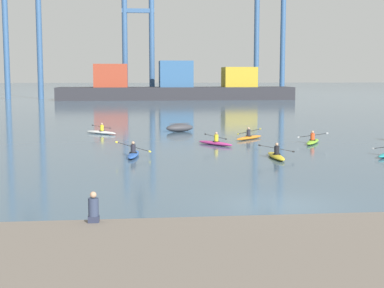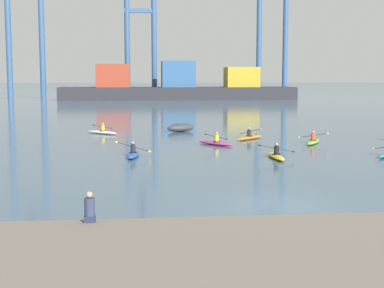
{
  "view_description": "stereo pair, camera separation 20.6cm",
  "coord_description": "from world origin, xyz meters",
  "views": [
    {
      "loc": [
        -5.53,
        -20.88,
        4.91
      ],
      "look_at": [
        -1.68,
        15.06,
        0.6
      ],
      "focal_mm": 53.5,
      "sensor_mm": 36.0,
      "label": 1
    },
    {
      "loc": [
        -5.33,
        -20.9,
        4.91
      ],
      "look_at": [
        -1.68,
        15.06,
        0.6
      ],
      "focal_mm": 53.5,
      "sensor_mm": 36.0,
      "label": 2
    }
  ],
  "objects": [
    {
      "name": "gantry_crane_east_mid",
      "position": [
        26.89,
        111.07,
        18.19
      ],
      "size": [
        7.44,
        17.73,
        35.77
      ],
      "color": "#335684",
      "rests_on": "ground"
    },
    {
      "name": "gantry_crane_west_mid",
      "position": [
        -3.69,
        107.31,
        16.06
      ],
      "size": [
        7.16,
        18.34,
        33.9
      ],
      "color": "#335684",
      "rests_on": "ground"
    },
    {
      "name": "kayak_yellow",
      "position": [
        3.1,
        12.28,
        0.17
      ],
      "size": [
        2.26,
        3.41,
        0.95
      ],
      "color": "yellow",
      "rests_on": "ground"
    },
    {
      "name": "seated_onlooker",
      "position": [
        -6.63,
        -4.62,
        1.13
      ],
      "size": [
        0.32,
        0.3,
        0.9
      ],
      "color": "#23283D",
      "rests_on": "stone_quay"
    },
    {
      "name": "kayak_white",
      "position": [
        -8.07,
        28.16,
        0.17
      ],
      "size": [
        2.92,
        2.73,
        0.95
      ],
      "color": "silver",
      "rests_on": "ground"
    },
    {
      "name": "container_barge",
      "position": [
        3.67,
        98.24,
        2.6
      ],
      "size": [
        48.66,
        8.35,
        8.02
      ],
      "color": "#28282D",
      "rests_on": "ground"
    },
    {
      "name": "kayak_blue",
      "position": [
        -5.41,
        13.94,
        0.17
      ],
      "size": [
        2.21,
        3.45,
        0.97
      ],
      "color": "#2856B2",
      "rests_on": "ground"
    },
    {
      "name": "gantry_crane_west",
      "position": [
        -28.15,
        104.67,
        18.28
      ],
      "size": [
        8.12,
        17.38,
        36.76
      ],
      "color": "#335684",
      "rests_on": "ground"
    },
    {
      "name": "kayak_magenta",
      "position": [
        0.45,
        19.26,
        0.17
      ],
      "size": [
        2.46,
        3.12,
        0.95
      ],
      "color": "#C13384",
      "rests_on": "ground"
    },
    {
      "name": "kayak_lime",
      "position": [
        7.66,
        19.4,
        0.17
      ],
      "size": [
        2.17,
        3.27,
        0.95
      ],
      "color": "#7ABC2D",
      "rests_on": "ground"
    },
    {
      "name": "ground_plane",
      "position": [
        0.0,
        0.0,
        0.0
      ],
      "size": [
        800.0,
        800.0,
        0.0
      ],
      "primitive_type": "plane",
      "color": "#425B70"
    },
    {
      "name": "capsized_dinghy",
      "position": [
        -1.24,
        29.3,
        0.35
      ],
      "size": [
        2.82,
        2.01,
        0.76
      ],
      "color": "#38383D",
      "rests_on": "ground"
    },
    {
      "name": "kayak_orange",
      "position": [
        3.62,
        22.67,
        0.17
      ],
      "size": [
        2.81,
        2.85,
        0.95
      ],
      "color": "orange",
      "rests_on": "ground"
    }
  ]
}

